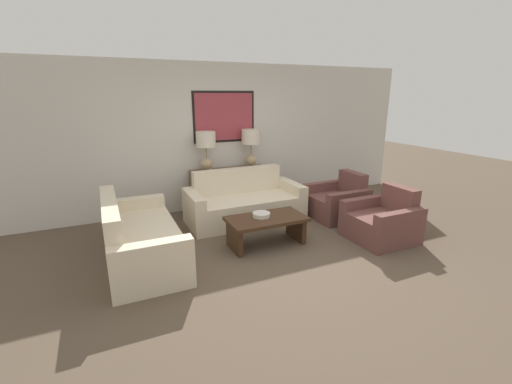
{
  "coord_description": "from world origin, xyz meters",
  "views": [
    {
      "loc": [
        -2.14,
        -3.56,
        2.1
      ],
      "look_at": [
        -0.03,
        1.03,
        0.65
      ],
      "focal_mm": 24.0,
      "sensor_mm": 36.0,
      "label": 1
    }
  ],
  "objects_px": {
    "coffee_table": "(266,225)",
    "armchair_near_camera": "(382,222)",
    "decorative_bowl": "(261,215)",
    "console_table": "(230,189)",
    "table_lamp_right": "(251,143)",
    "armchair_near_back_wall": "(337,202)",
    "couch_by_side": "(139,239)",
    "couch_by_back_wall": "(244,204)",
    "table_lamp_left": "(206,145)"
  },
  "relations": [
    {
      "from": "coffee_table",
      "to": "couch_by_back_wall",
      "type": "bearing_deg",
      "value": 84.71
    },
    {
      "from": "couch_by_back_wall",
      "to": "decorative_bowl",
      "type": "xyz_separation_m",
      "value": [
        -0.15,
        -1.0,
        0.16
      ]
    },
    {
      "from": "table_lamp_left",
      "to": "coffee_table",
      "type": "height_order",
      "value": "table_lamp_left"
    },
    {
      "from": "table_lamp_right",
      "to": "couch_by_back_wall",
      "type": "distance_m",
      "value": 1.24
    },
    {
      "from": "armchair_near_back_wall",
      "to": "table_lamp_left",
      "type": "bearing_deg",
      "value": 148.84
    },
    {
      "from": "table_lamp_left",
      "to": "couch_by_side",
      "type": "height_order",
      "value": "table_lamp_left"
    },
    {
      "from": "couch_by_side",
      "to": "couch_by_back_wall",
      "type": "bearing_deg",
      "value": 23.8
    },
    {
      "from": "armchair_near_camera",
      "to": "armchair_near_back_wall",
      "type": "bearing_deg",
      "value": 90.0
    },
    {
      "from": "console_table",
      "to": "couch_by_side",
      "type": "relative_size",
      "value": 0.74
    },
    {
      "from": "coffee_table",
      "to": "armchair_near_camera",
      "type": "height_order",
      "value": "armchair_near_camera"
    },
    {
      "from": "couch_by_side",
      "to": "coffee_table",
      "type": "relative_size",
      "value": 1.75
    },
    {
      "from": "console_table",
      "to": "armchair_near_back_wall",
      "type": "distance_m",
      "value": 1.98
    },
    {
      "from": "table_lamp_right",
      "to": "armchair_near_back_wall",
      "type": "height_order",
      "value": "table_lamp_right"
    },
    {
      "from": "coffee_table",
      "to": "decorative_bowl",
      "type": "distance_m",
      "value": 0.16
    },
    {
      "from": "decorative_bowl",
      "to": "coffee_table",
      "type": "bearing_deg",
      "value": -47.53
    },
    {
      "from": "armchair_near_camera",
      "to": "coffee_table",
      "type": "bearing_deg",
      "value": 162.16
    },
    {
      "from": "decorative_bowl",
      "to": "armchair_near_back_wall",
      "type": "xyz_separation_m",
      "value": [
        1.72,
        0.48,
        -0.18
      ]
    },
    {
      "from": "couch_by_side",
      "to": "decorative_bowl",
      "type": "bearing_deg",
      "value": -7.0
    },
    {
      "from": "console_table",
      "to": "table_lamp_left",
      "type": "relative_size",
      "value": 2.05
    },
    {
      "from": "table_lamp_left",
      "to": "armchair_near_back_wall",
      "type": "distance_m",
      "value": 2.53
    },
    {
      "from": "couch_by_back_wall",
      "to": "armchair_near_camera",
      "type": "relative_size",
      "value": 2.24
    },
    {
      "from": "decorative_bowl",
      "to": "armchair_near_camera",
      "type": "bearing_deg",
      "value": -19.07
    },
    {
      "from": "console_table",
      "to": "armchair_near_camera",
      "type": "relative_size",
      "value": 1.65
    },
    {
      "from": "decorative_bowl",
      "to": "armchair_near_back_wall",
      "type": "height_order",
      "value": "armchair_near_back_wall"
    },
    {
      "from": "table_lamp_right",
      "to": "armchair_near_back_wall",
      "type": "bearing_deg",
      "value": -46.85
    },
    {
      "from": "table_lamp_right",
      "to": "coffee_table",
      "type": "xyz_separation_m",
      "value": [
        -0.53,
        -1.74,
        -0.93
      ]
    },
    {
      "from": "console_table",
      "to": "armchair_near_camera",
      "type": "height_order",
      "value": "armchair_near_camera"
    },
    {
      "from": "couch_by_side",
      "to": "decorative_bowl",
      "type": "distance_m",
      "value": 1.68
    },
    {
      "from": "couch_by_side",
      "to": "coffee_table",
      "type": "xyz_separation_m",
      "value": [
        1.72,
        -0.26,
        0.01
      ]
    },
    {
      "from": "table_lamp_right",
      "to": "coffee_table",
      "type": "distance_m",
      "value": 2.05
    },
    {
      "from": "table_lamp_right",
      "to": "decorative_bowl",
      "type": "xyz_separation_m",
      "value": [
        -0.58,
        -1.69,
        -0.79
      ]
    },
    {
      "from": "console_table",
      "to": "table_lamp_right",
      "type": "relative_size",
      "value": 2.05
    },
    {
      "from": "couch_by_side",
      "to": "armchair_near_camera",
      "type": "height_order",
      "value": "couch_by_side"
    },
    {
      "from": "coffee_table",
      "to": "couch_by_side",
      "type": "bearing_deg",
      "value": 171.31
    },
    {
      "from": "console_table",
      "to": "decorative_bowl",
      "type": "distance_m",
      "value": 1.69
    },
    {
      "from": "decorative_bowl",
      "to": "table_lamp_right",
      "type": "bearing_deg",
      "value": 70.88
    },
    {
      "from": "couch_by_back_wall",
      "to": "armchair_near_back_wall",
      "type": "xyz_separation_m",
      "value": [
        1.57,
        -0.53,
        -0.02
      ]
    },
    {
      "from": "armchair_near_back_wall",
      "to": "armchair_near_camera",
      "type": "bearing_deg",
      "value": -90.0
    },
    {
      "from": "armchair_near_back_wall",
      "to": "table_lamp_right",
      "type": "bearing_deg",
      "value": 133.15
    },
    {
      "from": "console_table",
      "to": "table_lamp_right",
      "type": "bearing_deg",
      "value": -0.0
    },
    {
      "from": "couch_by_back_wall",
      "to": "coffee_table",
      "type": "distance_m",
      "value": 1.07
    },
    {
      "from": "console_table",
      "to": "couch_by_back_wall",
      "type": "xyz_separation_m",
      "value": [
        0.0,
        -0.68,
        -0.1
      ]
    },
    {
      "from": "table_lamp_right",
      "to": "coffee_table",
      "type": "relative_size",
      "value": 0.63
    },
    {
      "from": "couch_by_back_wall",
      "to": "armchair_near_camera",
      "type": "height_order",
      "value": "couch_by_back_wall"
    },
    {
      "from": "console_table",
      "to": "decorative_bowl",
      "type": "height_order",
      "value": "console_table"
    },
    {
      "from": "couch_by_back_wall",
      "to": "console_table",
      "type": "bearing_deg",
      "value": 90.0
    },
    {
      "from": "armchair_near_camera",
      "to": "couch_by_back_wall",
      "type": "bearing_deg",
      "value": 134.41
    },
    {
      "from": "table_lamp_right",
      "to": "table_lamp_left",
      "type": "bearing_deg",
      "value": 180.0
    },
    {
      "from": "couch_by_side",
      "to": "armchair_near_camera",
      "type": "distance_m",
      "value": 3.47
    },
    {
      "from": "armchair_near_back_wall",
      "to": "armchair_near_camera",
      "type": "xyz_separation_m",
      "value": [
        0.0,
        -1.07,
        0.0
      ]
    }
  ]
}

